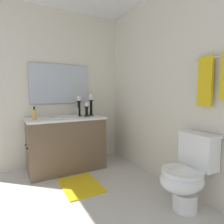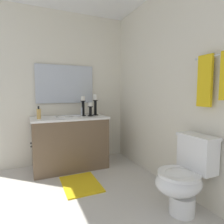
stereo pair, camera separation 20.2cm
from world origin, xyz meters
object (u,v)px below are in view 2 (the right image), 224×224
(soap_bottle, at_px, (39,114))
(toilet, at_px, (184,176))
(candle_holder_short, at_px, (90,109))
(towel_near_vanity, at_px, (205,81))
(mirror, at_px, (65,84))
(candle_holder_mid, at_px, (83,106))
(bath_mat, at_px, (81,184))
(candle_holder_tall, at_px, (95,104))
(vanity_cabinet, at_px, (70,142))
(sink_basin, at_px, (70,119))

(soap_bottle, bearing_deg, toilet, 37.91)
(candle_holder_short, xyz_separation_m, towel_near_vanity, (1.57, 0.63, 0.36))
(mirror, bearing_deg, candle_holder_mid, 44.75)
(candle_holder_short, bearing_deg, bath_mat, -28.53)
(candle_holder_short, distance_m, soap_bottle, 0.77)
(mirror, bearing_deg, candle_holder_tall, 63.97)
(mirror, xyz_separation_m, candle_holder_mid, (0.23, 0.23, -0.34))
(candle_holder_mid, bearing_deg, mirror, -135.25)
(bath_mat, bearing_deg, vanity_cabinet, -180.00)
(mirror, bearing_deg, vanity_cabinet, -0.01)
(vanity_cabinet, bearing_deg, towel_near_vanity, 31.04)
(sink_basin, relative_size, towel_near_vanity, 0.83)
(bath_mat, bearing_deg, sink_basin, 179.91)
(mirror, xyz_separation_m, candle_holder_tall, (0.21, 0.44, -0.32))
(sink_basin, relative_size, candle_holder_mid, 1.29)
(sink_basin, distance_m, candle_holder_short, 0.36)
(soap_bottle, height_order, bath_mat, soap_bottle)
(soap_bottle, bearing_deg, mirror, 127.46)
(sink_basin, bearing_deg, candle_holder_tall, 98.52)
(vanity_cabinet, relative_size, candle_holder_tall, 3.24)
(vanity_cabinet, xyz_separation_m, mirror, (-0.28, 0.00, 0.90))
(mirror, height_order, candle_holder_mid, mirror)
(soap_bottle, relative_size, bath_mat, 0.30)
(vanity_cabinet, relative_size, mirror, 1.22)
(candle_holder_short, bearing_deg, mirror, -132.77)
(candle_holder_short, bearing_deg, candle_holder_tall, 128.37)
(candle_holder_short, relative_size, candle_holder_mid, 0.69)
(toilet, bearing_deg, towel_near_vanity, 87.74)
(towel_near_vanity, bearing_deg, vanity_cabinet, -148.96)
(candle_holder_mid, bearing_deg, bath_mat, -18.79)
(soap_bottle, distance_m, towel_near_vanity, 2.11)
(vanity_cabinet, relative_size, sink_basin, 2.78)
(candle_holder_mid, distance_m, toilet, 1.81)
(sink_basin, bearing_deg, toilet, 25.42)
(soap_bottle, bearing_deg, vanity_cabinet, 97.16)
(towel_near_vanity, bearing_deg, toilet, -92.26)
(candle_holder_tall, distance_m, towel_near_vanity, 1.76)
(sink_basin, height_order, bath_mat, sink_basin)
(vanity_cabinet, bearing_deg, soap_bottle, -82.84)
(candle_holder_short, height_order, toilet, candle_holder_short)
(toilet, height_order, towel_near_vanity, towel_near_vanity)
(mirror, bearing_deg, towel_near_vanity, 27.10)
(mirror, xyz_separation_m, bath_mat, (0.91, -0.00, -1.29))
(mirror, bearing_deg, candle_holder_short, 47.23)
(vanity_cabinet, height_order, toilet, vanity_cabinet)
(candle_holder_short, bearing_deg, candle_holder_mid, -126.11)
(toilet, xyz_separation_m, bath_mat, (-0.96, -0.75, -0.36))
(sink_basin, height_order, candle_holder_short, candle_holder_short)
(vanity_cabinet, bearing_deg, toilet, 25.45)
(candle_holder_mid, bearing_deg, soap_bottle, -81.16)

